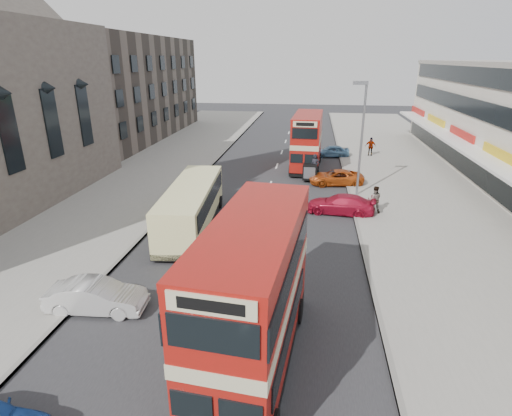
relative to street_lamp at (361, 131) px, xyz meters
The scene contains 18 objects.
ground 19.73m from the street_lamp, 109.92° to the right, with size 160.00×160.00×0.00m, color #28282B.
road_surface 8.33m from the street_lamp, 162.95° to the left, with size 12.00×90.00×0.01m, color #28282B.
pavement_right 7.50m from the street_lamp, 20.06° to the left, with size 12.00×90.00×0.15m, color gray.
pavement_left 19.22m from the street_lamp, behind, with size 12.00×90.00×0.15m, color gray.
kerb_left 13.62m from the street_lamp, behind, with size 0.20×90.00×0.16m, color gray.
kerb_right 5.13m from the street_lamp, 101.90° to the left, with size 0.20×90.00×0.16m, color gray.
brick_terrace 34.86m from the street_lamp, 144.96° to the left, with size 14.00×28.00×12.00m, color #66594C.
street_lamp is the anchor object (origin of this frame).
bus_main 18.81m from the street_lamp, 105.33° to the right, with size 3.15×9.09×4.91m.
bus_second 8.78m from the street_lamp, 116.53° to the left, with size 2.73×8.72×4.75m.
coach 12.98m from the street_lamp, 144.26° to the right, with size 3.11×9.45×2.46m.
car_left_front 20.19m from the street_lamp, 125.93° to the right, with size 1.37×3.93×1.29m, color beige.
car_right_a 5.68m from the street_lamp, 109.82° to the right, with size 1.77×4.36×1.27m, color #A8102A.
car_right_b 5.19m from the street_lamp, 115.08° to the left, with size 1.97×4.28×1.19m, color #B34611.
car_right_c 13.19m from the street_lamp, 96.10° to the left, with size 1.43×3.56×1.21m, color #5D92BB.
pedestrian_near 5.24m from the street_lamp, 77.35° to the right, with size 0.67×0.45×1.81m, color gray.
pedestrian_far 13.82m from the street_lamp, 78.76° to the left, with size 1.09×0.45×1.86m, color gray.
cyclist 6.22m from the street_lamp, 129.49° to the left, with size 0.74×1.74×2.22m.
Camera 1 is at (3.15, -10.76, 9.59)m, focal length 28.22 mm.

